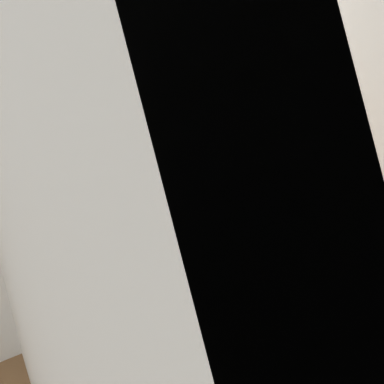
{
  "coord_description": "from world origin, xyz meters",
  "views": [
    {
      "loc": [
        -0.96,
        -1.63,
        1.79
      ],
      "look_at": [
        0.09,
        -0.0,
        0.94
      ],
      "focal_mm": 35.07,
      "sensor_mm": 36.0,
      "label": 1
    }
  ],
  "objects_px": {
    "book_stack_side": "(234,197)",
    "water_bottle": "(267,199)",
    "book_stack_keyboard_riser": "(172,233)",
    "keyboard": "(172,221)",
    "book_stack_tall": "(151,215)",
    "computer_mouse": "(214,208)",
    "desk": "(228,258)",
    "cell_phone": "(215,232)",
    "laptop": "(145,191)",
    "mug": "(76,243)"
  },
  "relations": [
    {
      "from": "book_stack_tall",
      "to": "book_stack_keyboard_riser",
      "type": "xyz_separation_m",
      "value": [
        0.02,
        -0.2,
        -0.02
      ]
    },
    {
      "from": "book_stack_keyboard_riser",
      "to": "water_bottle",
      "type": "bearing_deg",
      "value": -2.06
    },
    {
      "from": "mug",
      "to": "water_bottle",
      "type": "bearing_deg",
      "value": -10.12
    },
    {
      "from": "computer_mouse",
      "to": "mug",
      "type": "distance_m",
      "value": 0.85
    },
    {
      "from": "book_stack_tall",
      "to": "keyboard",
      "type": "height_order",
      "value": "book_stack_tall"
    },
    {
      "from": "book_stack_tall",
      "to": "laptop",
      "type": "relative_size",
      "value": 0.74
    },
    {
      "from": "desk",
      "to": "laptop",
      "type": "height_order",
      "value": "laptop"
    },
    {
      "from": "book_stack_side",
      "to": "laptop",
      "type": "height_order",
      "value": "laptop"
    },
    {
      "from": "desk",
      "to": "laptop",
      "type": "xyz_separation_m",
      "value": [
        -0.5,
        0.14,
        0.54
      ]
    },
    {
      "from": "book_stack_tall",
      "to": "keyboard",
      "type": "relative_size",
      "value": 0.59
    },
    {
      "from": "keyboard",
      "to": "cell_phone",
      "type": "xyz_separation_m",
      "value": [
        0.24,
        -0.05,
        -0.11
      ]
    },
    {
      "from": "laptop",
      "to": "computer_mouse",
      "type": "height_order",
      "value": "laptop"
    },
    {
      "from": "book_stack_keyboard_riser",
      "to": "keyboard",
      "type": "distance_m",
      "value": 0.07
    },
    {
      "from": "laptop",
      "to": "keyboard",
      "type": "relative_size",
      "value": 0.8
    },
    {
      "from": "cell_phone",
      "to": "book_stack_tall",
      "type": "bearing_deg",
      "value": 141.61
    },
    {
      "from": "laptop",
      "to": "mug",
      "type": "height_order",
      "value": "laptop"
    },
    {
      "from": "keyboard",
      "to": "computer_mouse",
      "type": "bearing_deg",
      "value": 22.78
    },
    {
      "from": "laptop",
      "to": "water_bottle",
      "type": "bearing_deg",
      "value": -23.3
    },
    {
      "from": "cell_phone",
      "to": "book_stack_side",
      "type": "bearing_deg",
      "value": 42.29
    },
    {
      "from": "keyboard",
      "to": "laptop",
      "type": "bearing_deg",
      "value": 93.24
    },
    {
      "from": "book_stack_side",
      "to": "mug",
      "type": "xyz_separation_m",
      "value": [
        -1.02,
        -0.02,
        0.01
      ]
    },
    {
      "from": "book_stack_side",
      "to": "computer_mouse",
      "type": "height_order",
      "value": "book_stack_side"
    },
    {
      "from": "book_stack_tall",
      "to": "mug",
      "type": "distance_m",
      "value": 0.43
    },
    {
      "from": "mug",
      "to": "keyboard",
      "type": "bearing_deg",
      "value": -20.99
    },
    {
      "from": "desk",
      "to": "water_bottle",
      "type": "distance_m",
      "value": 0.49
    },
    {
      "from": "book_stack_tall",
      "to": "laptop",
      "type": "height_order",
      "value": "laptop"
    },
    {
      "from": "mug",
      "to": "water_bottle",
      "type": "distance_m",
      "value": 1.12
    },
    {
      "from": "keyboard",
      "to": "cell_phone",
      "type": "distance_m",
      "value": 0.27
    },
    {
      "from": "book_stack_keyboard_riser",
      "to": "mug",
      "type": "bearing_deg",
      "value": 159.19
    },
    {
      "from": "book_stack_keyboard_riser",
      "to": "mug",
      "type": "height_order",
      "value": "book_stack_keyboard_riser"
    },
    {
      "from": "water_bottle",
      "to": "book_stack_tall",
      "type": "bearing_deg",
      "value": 161.57
    },
    {
      "from": "desk",
      "to": "water_bottle",
      "type": "relative_size",
      "value": 7.35
    },
    {
      "from": "book_stack_tall",
      "to": "desk",
      "type": "bearing_deg",
      "value": -8.78
    },
    {
      "from": "book_stack_side",
      "to": "water_bottle",
      "type": "xyz_separation_m",
      "value": [
        0.07,
        -0.22,
        0.06
      ]
    },
    {
      "from": "book_stack_side",
      "to": "computer_mouse",
      "type": "bearing_deg",
      "value": -172.5
    },
    {
      "from": "book_stack_keyboard_riser",
      "to": "laptop",
      "type": "relative_size",
      "value": 0.73
    },
    {
      "from": "computer_mouse",
      "to": "book_stack_side",
      "type": "bearing_deg",
      "value": 7.5
    },
    {
      "from": "laptop",
      "to": "computer_mouse",
      "type": "distance_m",
      "value": 0.46
    },
    {
      "from": "laptop",
      "to": "computer_mouse",
      "type": "xyz_separation_m",
      "value": [
        0.42,
        -0.09,
        -0.18
      ]
    },
    {
      "from": "book_stack_tall",
      "to": "cell_phone",
      "type": "bearing_deg",
      "value": -43.69
    },
    {
      "from": "book_stack_tall",
      "to": "computer_mouse",
      "type": "xyz_separation_m",
      "value": [
        0.42,
        -0.03,
        -0.06
      ]
    },
    {
      "from": "book_stack_tall",
      "to": "computer_mouse",
      "type": "height_order",
      "value": "book_stack_tall"
    },
    {
      "from": "book_stack_tall",
      "to": "computer_mouse",
      "type": "bearing_deg",
      "value": -3.41
    },
    {
      "from": "laptop",
      "to": "water_bottle",
      "type": "relative_size",
      "value": 1.75
    },
    {
      "from": "book_stack_side",
      "to": "computer_mouse",
      "type": "relative_size",
      "value": 2.15
    },
    {
      "from": "book_stack_side",
      "to": "water_bottle",
      "type": "relative_size",
      "value": 1.17
    },
    {
      "from": "desk",
      "to": "water_bottle",
      "type": "bearing_deg",
      "value": -41.69
    },
    {
      "from": "book_stack_keyboard_riser",
      "to": "keyboard",
      "type": "height_order",
      "value": "keyboard"
    },
    {
      "from": "book_stack_side",
      "to": "laptop",
      "type": "distance_m",
      "value": 0.61
    },
    {
      "from": "book_stack_side",
      "to": "keyboard",
      "type": "bearing_deg",
      "value": -160.83
    }
  ]
}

